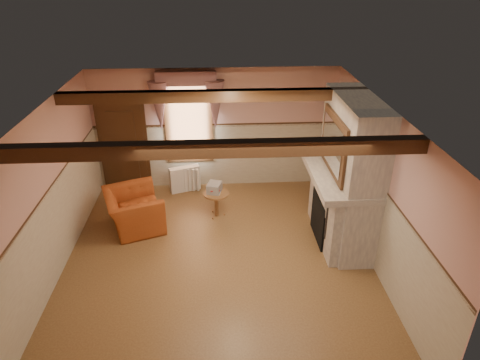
{
  "coord_description": "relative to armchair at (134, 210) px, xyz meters",
  "views": [
    {
      "loc": [
        0.03,
        -6.23,
        4.84
      ],
      "look_at": [
        0.44,
        0.8,
        1.21
      ],
      "focal_mm": 32.0,
      "sensor_mm": 36.0,
      "label": 1
    }
  ],
  "objects": [
    {
      "name": "armchair",
      "position": [
        0.0,
        0.0,
        0.0
      ],
      "size": [
        1.38,
        1.47,
        0.77
      ],
      "primitive_type": "imported",
      "rotation": [
        0.0,
        0.0,
        1.91
      ],
      "color": "#994219",
      "rests_on": "floor"
    },
    {
      "name": "book_stack",
      "position": [
        1.62,
        0.37,
        0.26
      ],
      "size": [
        0.34,
        0.38,
        0.2
      ],
      "primitive_type": "cube",
      "rotation": [
        0.0,
        0.0,
        -0.29
      ],
      "color": "#B7AD8C",
      "rests_on": "side_table"
    },
    {
      "name": "jar_yellow",
      "position": [
        3.92,
        -1.15,
        1.09
      ],
      "size": [
        0.06,
        0.06,
        0.12
      ],
      "primitive_type": "cylinder",
      "color": "gold",
      "rests_on": "mantel"
    },
    {
      "name": "fireplace",
      "position": [
        4.1,
        -0.61,
        1.01
      ],
      "size": [
        0.85,
        2.0,
        2.8
      ],
      "primitive_type": "cube",
      "color": "gray",
      "rests_on": "floor"
    },
    {
      "name": "radiator",
      "position": [
        0.93,
        1.49,
        -0.09
      ],
      "size": [
        0.72,
        0.4,
        0.6
      ],
      "primitive_type": "cube",
      "rotation": [
        0.0,
        0.0,
        0.33
      ],
      "color": "silver",
      "rests_on": "floor"
    },
    {
      "name": "window",
      "position": [
        1.07,
        1.76,
        1.26
      ],
      "size": [
        1.06,
        0.08,
        2.02
      ],
      "primitive_type": "cube",
      "color": "white",
      "rests_on": "wall_back"
    },
    {
      "name": "overmantel_mirror",
      "position": [
        3.73,
        -0.61,
        1.58
      ],
      "size": [
        0.06,
        1.44,
        1.04
      ],
      "primitive_type": "cube",
      "color": "silver",
      "rests_on": "fireplace"
    },
    {
      "name": "wainscot",
      "position": [
        1.67,
        -1.21,
        0.36
      ],
      "size": [
        5.5,
        6.0,
        1.5
      ],
      "primitive_type": null,
      "color": "beige",
      "rests_on": "floor"
    },
    {
      "name": "window_drapes",
      "position": [
        1.07,
        1.67,
        1.86
      ],
      "size": [
        1.3,
        0.14,
        1.4
      ],
      "primitive_type": "cube",
      "color": "gray",
      "rests_on": "wall_back"
    },
    {
      "name": "mantel",
      "position": [
        3.92,
        -0.61,
        0.97
      ],
      "size": [
        1.05,
        2.05,
        0.12
      ],
      "primitive_type": "cube",
      "color": "gray",
      "rests_on": "fireplace"
    },
    {
      "name": "wall_front",
      "position": [
        1.67,
        -4.21,
        1.01
      ],
      "size": [
        5.5,
        0.02,
        2.8
      ],
      "primitive_type": "cube",
      "color": "tan",
      "rests_on": "floor"
    },
    {
      "name": "ceiling_beam_front",
      "position": [
        1.67,
        -2.41,
        2.31
      ],
      "size": [
        5.5,
        0.18,
        0.2
      ],
      "primitive_type": "cube",
      "color": "black",
      "rests_on": "ceiling"
    },
    {
      "name": "door",
      "position": [
        -0.43,
        1.73,
        0.66
      ],
      "size": [
        1.1,
        0.1,
        2.1
      ],
      "primitive_type": "cube",
      "color": "black",
      "rests_on": "floor"
    },
    {
      "name": "oil_lamp",
      "position": [
        3.92,
        -0.31,
        1.17
      ],
      "size": [
        0.11,
        0.11,
        0.28
      ],
      "primitive_type": "cylinder",
      "color": "#BE7835",
      "rests_on": "mantel"
    },
    {
      "name": "ceiling",
      "position": [
        1.67,
        -1.21,
        2.41
      ],
      "size": [
        5.5,
        6.0,
        0.01
      ],
      "primitive_type": "cube",
      "color": "silver",
      "rests_on": "wall_back"
    },
    {
      "name": "ceiling_beam_back",
      "position": [
        1.67,
        -0.01,
        2.31
      ],
      "size": [
        5.5,
        0.18,
        0.2
      ],
      "primitive_type": "cube",
      "color": "black",
      "rests_on": "ceiling"
    },
    {
      "name": "wall_back",
      "position": [
        1.67,
        1.79,
        1.01
      ],
      "size": [
        5.5,
        0.02,
        2.8
      ],
      "primitive_type": "cube",
      "color": "tan",
      "rests_on": "floor"
    },
    {
      "name": "firebox",
      "position": [
        3.67,
        -0.61,
        0.06
      ],
      "size": [
        0.2,
        0.95,
        0.9
      ],
      "primitive_type": "cube",
      "color": "black",
      "rests_on": "floor"
    },
    {
      "name": "side_table",
      "position": [
        1.65,
        0.33,
        -0.11
      ],
      "size": [
        0.71,
        0.71,
        0.55
      ],
      "primitive_type": "cylinder",
      "rotation": [
        0.0,
        0.0,
        0.42
      ],
      "color": "brown",
      "rests_on": "floor"
    },
    {
      "name": "mantel_clock",
      "position": [
        3.92,
        0.2,
        1.13
      ],
      "size": [
        0.14,
        0.24,
        0.2
      ],
      "primitive_type": "cube",
      "color": "black",
      "rests_on": "mantel"
    },
    {
      "name": "chair_rail",
      "position": [
        1.67,
        -1.21,
        1.11
      ],
      "size": [
        5.5,
        6.0,
        0.08
      ],
      "primitive_type": null,
      "color": "black",
      "rests_on": "wainscot"
    },
    {
      "name": "wall_left",
      "position": [
        -1.08,
        -1.21,
        1.01
      ],
      "size": [
        0.02,
        6.0,
        2.8
      ],
      "primitive_type": "cube",
      "color": "tan",
      "rests_on": "floor"
    },
    {
      "name": "bowl",
      "position": [
        3.92,
        -0.49,
        1.08
      ],
      "size": [
        0.35,
        0.35,
        0.09
      ],
      "primitive_type": "imported",
      "color": "brown",
      "rests_on": "mantel"
    },
    {
      "name": "wall_right",
      "position": [
        4.42,
        -1.21,
        1.01
      ],
      "size": [
        0.02,
        6.0,
        2.8
      ],
      "primitive_type": "cube",
      "color": "tan",
      "rests_on": "floor"
    },
    {
      "name": "candle_red",
      "position": [
        3.92,
        -1.41,
        1.11
      ],
      "size": [
        0.06,
        0.06,
        0.16
      ],
      "primitive_type": "cylinder",
      "color": "#AE1519",
      "rests_on": "mantel"
    },
    {
      "name": "floor",
      "position": [
        1.67,
        -1.21,
        -0.39
      ],
      "size": [
        5.5,
        6.0,
        0.01
      ],
      "primitive_type": "cube",
      "color": "brown",
      "rests_on": "ground"
    }
  ]
}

